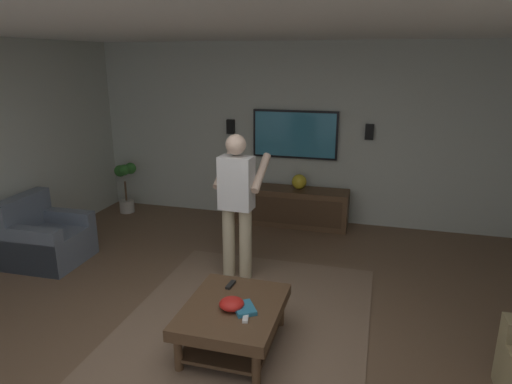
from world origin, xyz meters
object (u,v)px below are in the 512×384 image
object	(u,v)px
potted_plant_short	(126,184)
coffee_table	(233,316)
person_standing	(237,198)
tv	(295,134)
bowl	(232,304)
media_console	(290,207)
remote_black	(231,285)
remote_white	(246,317)
vase_round	(299,182)
wall_speaker_left	(369,132)
wall_speaker_right	(231,127)
armchair	(46,240)
book	(244,308)

from	to	relation	value
potted_plant_short	coffee_table	bearing A→B (deg)	-136.61
coffee_table	person_standing	xyz separation A→B (m)	(1.27, 0.37, 0.64)
tv	bowl	world-z (taller)	tv
media_console	remote_black	world-z (taller)	media_console
person_standing	remote_white	xyz separation A→B (m)	(-1.43, -0.53, -0.52)
bowl	remote_black	bearing A→B (deg)	20.10
potted_plant_short	vase_round	xyz separation A→B (m)	(0.18, -2.77, 0.19)
wall_speaker_left	bowl	bearing A→B (deg)	164.90
media_console	vase_round	size ratio (longest dim) A/B	7.73
vase_round	remote_white	bearing A→B (deg)	-176.92
coffee_table	media_console	distance (m)	3.10
coffee_table	tv	xyz separation A→B (m)	(3.34, 0.14, 1.02)
potted_plant_short	wall_speaker_right	bearing A→B (deg)	-76.27
vase_round	wall_speaker_left	bearing A→B (deg)	-76.71
armchair	person_standing	xyz separation A→B (m)	(0.25, -2.36, 0.65)
coffee_table	book	world-z (taller)	book
remote_white	wall_speaker_right	distance (m)	3.88
coffee_table	media_console	bearing A→B (deg)	2.51
potted_plant_short	bowl	distance (m)	4.11
tv	person_standing	size ratio (longest dim) A/B	0.77
remote_white	wall_speaker_right	size ratio (longest dim) A/B	0.68
person_standing	bowl	size ratio (longest dim) A/B	7.87
vase_round	wall_speaker_right	distance (m)	1.36
armchair	book	world-z (taller)	armchair
tv	remote_white	bearing A→B (deg)	4.85
armchair	wall_speaker_right	size ratio (longest dim) A/B	3.78
remote_black	book	bearing A→B (deg)	-141.69
armchair	coffee_table	size ratio (longest dim) A/B	0.83
book	wall_speaker_right	xyz separation A→B (m)	(3.41, 1.25, 0.97)
armchair	bowl	size ratio (longest dim) A/B	3.99
person_standing	book	size ratio (longest dim) A/B	7.45
wall_speaker_right	coffee_table	bearing A→B (deg)	-161.24
book	wall_speaker_left	size ratio (longest dim) A/B	1.00
coffee_table	wall_speaker_left	bearing A→B (deg)	-15.47
tv	remote_white	xyz separation A→B (m)	(-3.50, -0.30, -0.91)
person_standing	vase_round	xyz separation A→B (m)	(1.86, -0.35, -0.27)
potted_plant_short	wall_speaker_left	world-z (taller)	wall_speaker_left
person_standing	armchair	bearing A→B (deg)	99.69
tv	book	bearing A→B (deg)	4.24
tv	bowl	xyz separation A→B (m)	(-3.40, -0.14, -0.87)
book	potted_plant_short	bearing A→B (deg)	11.19
armchair	potted_plant_short	distance (m)	1.94
remote_black	vase_round	bearing A→B (deg)	2.43
coffee_table	person_standing	world-z (taller)	person_standing
tv	remote_white	size ratio (longest dim) A/B	8.40
wall_speaker_left	wall_speaker_right	world-z (taller)	wall_speaker_left
armchair	potted_plant_short	xyz separation A→B (m)	(1.93, 0.06, 0.19)
wall_speaker_right	potted_plant_short	bearing A→B (deg)	103.73
media_console	wall_speaker_right	distance (m)	1.52
book	wall_speaker_left	world-z (taller)	wall_speaker_left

